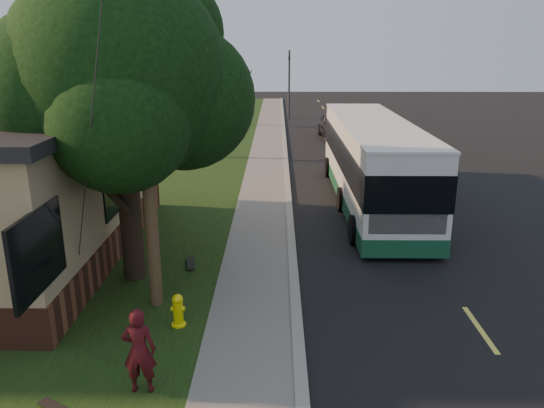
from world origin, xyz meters
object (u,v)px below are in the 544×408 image
at_px(leafy_tree, 122,79).
at_px(skateboard_spare, 56,408).
at_px(utility_pole, 143,110).
at_px(transit_bus, 372,161).
at_px(fire_hydrant, 178,310).
at_px(skateboarder, 139,350).
at_px(skateboard_main, 191,263).
at_px(distant_car, 336,126).
at_px(traffic_signal, 289,80).
at_px(bare_tree_far, 243,99).
at_px(bare_tree_near, 220,119).

relative_size(leafy_tree, skateboard_spare, 10.29).
height_order(utility_pole, transit_bus, utility_pole).
relative_size(fire_hydrant, skateboard_spare, 0.98).
bearing_deg(skateboarder, skateboard_main, -91.79).
distance_m(skateboarder, distant_car, 27.43).
bearing_deg(leafy_tree, skateboarder, -74.94).
height_order(leafy_tree, skateboard_spare, leafy_tree).
bearing_deg(skateboard_main, traffic_signal, 83.77).
distance_m(skateboarder, skateboard_main, 5.60).
bearing_deg(bare_tree_far, transit_bus, -73.21).
relative_size(bare_tree_far, transit_bus, 0.34).
bearing_deg(bare_tree_near, fire_hydrant, -87.14).
bearing_deg(distant_car, skateboarder, -107.24).
bearing_deg(bare_tree_far, skateboard_main, -89.69).
distance_m(traffic_signal, distant_car, 10.27).
height_order(leafy_tree, transit_bus, leafy_tree).
relative_size(fire_hydrant, utility_pole, 0.08).
bearing_deg(distant_car, bare_tree_far, 134.79).
distance_m(leafy_tree, distant_car, 23.46).
xyz_separation_m(skateboard_main, distant_car, (6.24, 21.16, 0.70)).
relative_size(traffic_signal, skateboard_main, 6.39).
bearing_deg(skateboard_spare, fire_hydrant, 61.41).
distance_m(bare_tree_near, bare_tree_far, 12.01).
bearing_deg(bare_tree_far, distant_car, -41.10).
bearing_deg(bare_tree_far, fire_hydrant, -89.24).
relative_size(bare_tree_near, skateboard_main, 5.00).
bearing_deg(skateboard_main, leafy_tree, -154.97).
bearing_deg(bare_tree_near, skateboard_spare, -91.80).
bearing_deg(distant_car, traffic_signal, 102.68).
relative_size(traffic_signal, skateboard_spare, 7.26).
distance_m(utility_pole, skateboard_spare, 5.99).
distance_m(leafy_tree, bare_tree_far, 27.56).
xyz_separation_m(fire_hydrant, bare_tree_near, (-0.90, 18.00, 1.72)).
bearing_deg(skateboard_spare, bare_tree_near, 88.20).
height_order(fire_hydrant, bare_tree_far, bare_tree_far).
bearing_deg(skateboarder, utility_pole, -83.87).
distance_m(bare_tree_near, skateboarder, 20.33).
relative_size(fire_hydrant, transit_bus, 0.06).
distance_m(skateboard_main, skateboard_spare, 6.26).
relative_size(fire_hydrant, traffic_signal, 0.13).
relative_size(bare_tree_far, distant_car, 0.83).
bearing_deg(utility_pole, skateboard_main, 78.75).
distance_m(skateboarder, skateboard_spare, 1.62).
height_order(fire_hydrant, skateboard_main, fire_hydrant).
xyz_separation_m(leafy_tree, bare_tree_near, (0.67, 15.35, -3.02)).
bearing_deg(fire_hydrant, leafy_tree, 120.67).
xyz_separation_m(utility_pole, bare_tree_near, (-0.19, 17.01, -2.48)).
relative_size(bare_tree_near, bare_tree_far, 1.07).
xyz_separation_m(bare_tree_far, distant_car, (6.39, -5.57, -1.18)).
relative_size(utility_pole, distant_car, 1.87).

